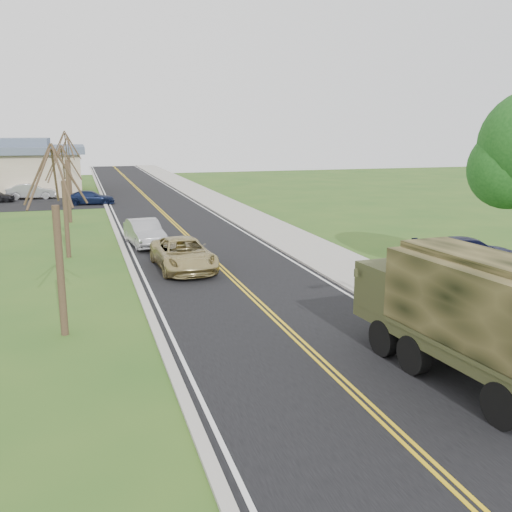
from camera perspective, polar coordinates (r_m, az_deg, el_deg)
name	(u,v)px	position (r m, az deg, el deg)	size (l,w,h in m)	color
ground	(435,469)	(12.34, 17.43, -19.67)	(160.00, 160.00, 0.00)	#2B521B
road	(158,208)	(49.28, -9.81, 4.77)	(8.00, 120.00, 0.01)	black
curb_right	(205,205)	(49.97, -5.08, 5.07)	(0.30, 120.00, 0.12)	#9E998E
sidewalk_right	(225,205)	(50.36, -3.12, 5.15)	(3.20, 120.00, 0.10)	#9E998E
curb_left	(107,209)	(48.92, -14.65, 4.55)	(0.30, 120.00, 0.10)	#9E998E
bare_tree_a	(59,255)	(18.86, -19.10, 0.07)	(1.93, 2.26, 6.08)	#38281C
bare_tree_b	(66,210)	(30.72, -18.51, 4.39)	(1.83, 2.14, 5.73)	#38281C
bare_tree_c	(68,183)	(42.62, -18.29, 6.90)	(2.04, 2.39, 6.42)	#38281C
bare_tree_d	(70,174)	(54.60, -18.13, 7.76)	(1.88, 2.20, 5.91)	#38281C
military_truck	(469,308)	(15.75, 20.55, -4.85)	(3.02, 7.11, 3.45)	black
suv_champagne	(183,254)	(27.06, -7.30, 0.19)	(2.45, 5.32, 1.48)	tan
sedan_silver	(145,233)	(33.00, -11.08, 2.29)	(1.59, 4.55, 1.50)	#9F9FA3
pickup_navy	(468,253)	(29.01, 20.41, 0.32)	(2.07, 5.10, 1.48)	#0E1034
lot_car_silver	(32,191)	(58.89, -21.53, 6.05)	(1.58, 4.54, 1.50)	#A1A1A5
lot_car_navy	(90,198)	(52.82, -16.25, 5.63)	(1.71, 4.20, 1.22)	#0E1735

